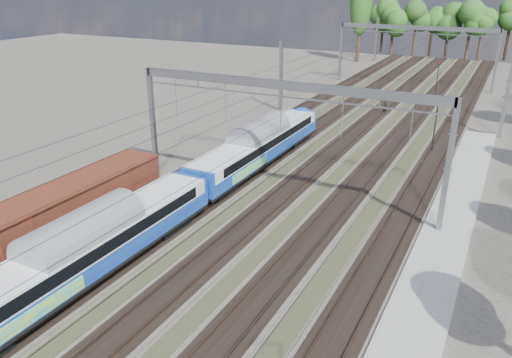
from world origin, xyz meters
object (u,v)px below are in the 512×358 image
at_px(freight_boxcar, 73,207).
at_px(worker, 386,106).
at_px(signal_near, 437,76).
at_px(signal_far, 436,117).
at_px(emu_train, 77,248).

bearing_deg(freight_boxcar, worker, 76.50).
distance_m(signal_near, signal_far, 23.50).
height_order(emu_train, worker, emu_train).
height_order(freight_boxcar, worker, freight_boxcar).
xyz_separation_m(worker, signal_near, (4.17, 10.54, 2.32)).
xyz_separation_m(worker, signal_far, (7.61, -12.70, 2.60)).
bearing_deg(worker, freight_boxcar, 145.54).
bearing_deg(emu_train, signal_near, 80.30).
relative_size(emu_train, signal_far, 10.93).
height_order(worker, signal_near, signal_near).
distance_m(worker, signal_far, 15.03).
height_order(emu_train, freight_boxcar, emu_train).
relative_size(freight_boxcar, signal_near, 2.71).
bearing_deg(signal_far, freight_boxcar, -109.37).
bearing_deg(signal_near, freight_boxcar, -104.41).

